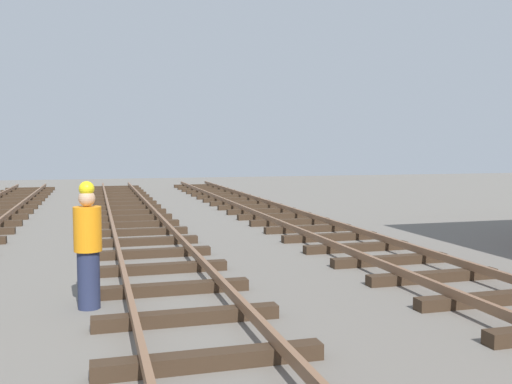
{
  "coord_description": "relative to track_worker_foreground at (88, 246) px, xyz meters",
  "views": [
    {
      "loc": [
        -4.41,
        -0.25,
        2.36
      ],
      "look_at": [
        -0.77,
        12.61,
        1.31
      ],
      "focal_mm": 40.09,
      "sensor_mm": 36.0,
      "label": 1
    }
  ],
  "objects": [
    {
      "name": "track_worker_foreground",
      "position": [
        0.0,
        0.0,
        0.0
      ],
      "size": [
        0.4,
        0.4,
        1.87
      ],
      "color": "#262D4C",
      "rests_on": "ground"
    }
  ]
}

